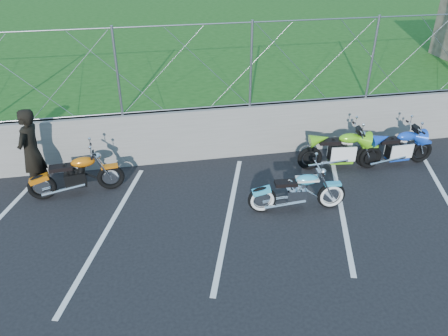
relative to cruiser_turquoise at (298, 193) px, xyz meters
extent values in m
plane|color=black|center=(-1.42, -0.94, -0.40)|extent=(90.00, 90.00, 0.00)
cube|color=slate|center=(-1.42, 2.56, 0.25)|extent=(30.00, 0.22, 1.30)
cube|color=#184713|center=(-1.42, 12.56, 0.25)|extent=(30.00, 20.00, 1.30)
cylinder|color=gray|center=(-1.42, 2.56, 2.85)|extent=(28.00, 0.03, 0.03)
cylinder|color=gray|center=(-1.42, 2.56, 0.95)|extent=(28.00, 0.03, 0.03)
cube|color=silver|center=(-3.82, 0.06, -0.40)|extent=(1.49, 4.31, 0.01)
cube|color=silver|center=(-1.42, 0.06, -0.40)|extent=(1.49, 4.31, 0.01)
cube|color=silver|center=(0.98, 0.06, -0.40)|extent=(1.49, 4.31, 0.01)
cube|color=silver|center=(3.38, 0.06, -0.40)|extent=(1.49, 4.31, 0.01)
torus|color=black|center=(-0.74, 0.06, -0.11)|extent=(0.59, 0.15, 0.59)
torus|color=black|center=(0.69, -0.06, -0.11)|extent=(0.59, 0.15, 0.59)
cube|color=silver|center=(-0.04, 0.00, -0.05)|extent=(0.43, 0.28, 0.30)
ellipsoid|color=#32A5C8|center=(0.15, -0.01, 0.31)|extent=(0.48, 0.25, 0.21)
cube|color=black|center=(-0.27, 0.02, 0.24)|extent=(0.46, 0.25, 0.08)
cube|color=#32A5C8|center=(0.69, -0.06, 0.16)|extent=(0.35, 0.16, 0.05)
cylinder|color=silver|center=(0.35, -0.03, 0.59)|extent=(0.08, 0.64, 0.02)
torus|color=black|center=(-5.19, 1.37, -0.11)|extent=(0.60, 0.16, 0.59)
torus|color=black|center=(-3.77, 1.52, -0.11)|extent=(0.60, 0.16, 0.59)
cube|color=black|center=(-4.50, 1.44, -0.02)|extent=(0.46, 0.31, 0.32)
ellipsoid|color=#C1600B|center=(-4.29, 1.47, 0.36)|extent=(0.52, 0.28, 0.22)
cube|color=black|center=(-4.74, 1.42, 0.29)|extent=(0.49, 0.28, 0.09)
cube|color=#C1600B|center=(-3.77, 1.52, 0.17)|extent=(0.37, 0.18, 0.06)
cylinder|color=silver|center=(-4.09, 1.49, 0.59)|extent=(0.10, 0.68, 0.03)
torus|color=black|center=(0.82, 1.52, -0.11)|extent=(0.60, 0.17, 0.59)
torus|color=black|center=(2.22, 1.37, -0.11)|extent=(0.60, 0.17, 0.59)
cube|color=black|center=(1.50, 1.44, -0.01)|extent=(0.48, 0.32, 0.34)
ellipsoid|color=#5EB516|center=(1.71, 1.42, 0.39)|extent=(0.55, 0.30, 0.23)
cube|color=black|center=(1.24, 1.47, 0.32)|extent=(0.52, 0.29, 0.09)
cube|color=#5EB516|center=(2.22, 1.37, 0.17)|extent=(0.39, 0.19, 0.06)
cylinder|color=silver|center=(1.88, 1.40, 0.62)|extent=(0.10, 0.71, 0.03)
torus|color=black|center=(2.26, 1.31, -0.12)|extent=(0.57, 0.12, 0.57)
torus|color=black|center=(3.60, 1.35, -0.12)|extent=(0.57, 0.12, 0.57)
cube|color=black|center=(2.91, 1.33, -0.02)|extent=(0.44, 0.28, 0.32)
ellipsoid|color=#133FB9|center=(3.12, 1.34, 0.35)|extent=(0.50, 0.24, 0.22)
cube|color=black|center=(2.67, 1.32, 0.29)|extent=(0.48, 0.24, 0.09)
cube|color=#133FB9|center=(3.60, 1.35, 0.15)|extent=(0.36, 0.15, 0.06)
cylinder|color=silver|center=(3.28, 1.34, 0.57)|extent=(0.04, 0.68, 0.03)
imported|color=black|center=(-5.34, 1.78, 0.55)|extent=(0.65, 0.80, 1.90)
camera|label=1|loc=(-2.86, -6.98, 4.84)|focal=35.00mm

